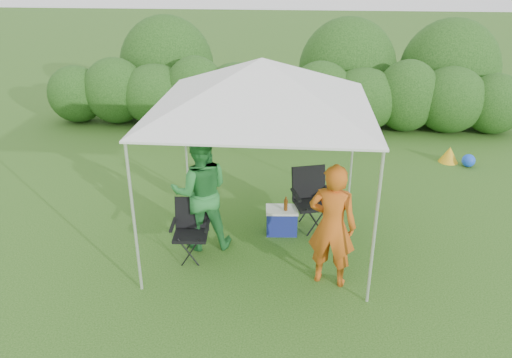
# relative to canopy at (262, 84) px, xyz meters

# --- Properties ---
(ground) EXTENTS (70.00, 70.00, 0.00)m
(ground) POSITION_rel_canopy_xyz_m (0.00, -0.50, -2.46)
(ground) COLOR #38641F
(hedge) EXTENTS (12.11, 1.53, 1.80)m
(hedge) POSITION_rel_canopy_xyz_m (0.00, 5.50, -1.64)
(hedge) COLOR #28541A
(hedge) RESTS_ON ground
(canopy) EXTENTS (3.10, 3.10, 2.83)m
(canopy) POSITION_rel_canopy_xyz_m (0.00, 0.00, 0.00)
(canopy) COLOR silver
(canopy) RESTS_ON ground
(chair_right) EXTENTS (0.72, 0.69, 1.00)m
(chair_right) POSITION_rel_canopy_xyz_m (0.77, 0.44, -1.90)
(chair_right) COLOR black
(chair_right) RESTS_ON ground
(chair_left) EXTENTS (0.58, 0.53, 0.88)m
(chair_left) POSITION_rel_canopy_xyz_m (-0.98, -0.61, -1.96)
(chair_left) COLOR black
(chair_left) RESTS_ON ground
(man) EXTENTS (0.72, 0.56, 1.75)m
(man) POSITION_rel_canopy_xyz_m (1.02, -1.10, -1.59)
(man) COLOR #C95716
(man) RESTS_ON ground
(woman) EXTENTS (1.00, 0.85, 1.82)m
(woman) POSITION_rel_canopy_xyz_m (-0.88, -0.32, -1.55)
(woman) COLOR #2A8138
(woman) RESTS_ON ground
(cooler) EXTENTS (0.53, 0.40, 0.42)m
(cooler) POSITION_rel_canopy_xyz_m (0.32, 0.17, -2.25)
(cooler) COLOR navy
(cooler) RESTS_ON ground
(bottle) EXTENTS (0.06, 0.06, 0.23)m
(bottle) POSITION_rel_canopy_xyz_m (0.38, 0.13, -1.92)
(bottle) COLOR #592D0C
(bottle) RESTS_ON cooler
(lawn_toy) EXTENTS (0.69, 0.57, 0.34)m
(lawn_toy) POSITION_rel_canopy_xyz_m (3.88, 3.40, -2.30)
(lawn_toy) COLOR gold
(lawn_toy) RESTS_ON ground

